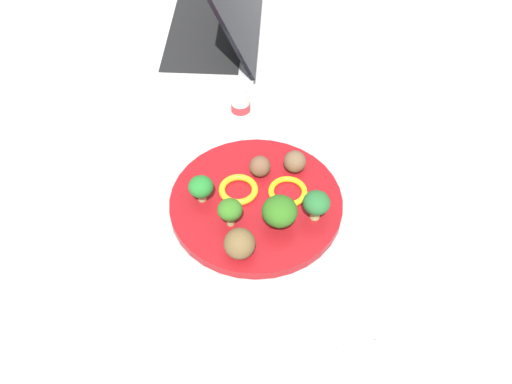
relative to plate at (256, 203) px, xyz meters
name	(u,v)px	position (x,y,z in m)	size (l,w,h in m)	color
ground_plane	(256,206)	(0.00, 0.00, -0.01)	(4.00, 4.00, 0.00)	#B2B2AD
plate	(256,203)	(0.00, 0.00, 0.00)	(0.28, 0.28, 0.02)	maroon
broccoli_floret_back_left	(280,211)	(0.06, 0.01, 0.04)	(0.05, 0.05, 0.06)	#9EC369
broccoli_floret_front_left	(230,210)	(0.03, -0.05, 0.04)	(0.04, 0.04, 0.05)	#98B767
broccoli_floret_far_rim	(201,187)	(-0.03, -0.08, 0.04)	(0.04, 0.04, 0.05)	#99BB71
broccoli_floret_mid_right	(316,203)	(0.07, 0.07, 0.04)	(0.04, 0.04, 0.05)	#9DD070
meatball_far_rim	(260,166)	(-0.05, 0.03, 0.03)	(0.04, 0.04, 0.04)	brown
meatball_near_rim	(295,162)	(-0.04, 0.09, 0.03)	(0.04, 0.04, 0.04)	brown
meatball_back_right	(240,244)	(0.09, -0.06, 0.03)	(0.05, 0.05, 0.05)	brown
pepper_ring_mid_right	(238,190)	(-0.03, -0.02, 0.01)	(0.06, 0.06, 0.01)	yellow
pepper_ring_mid_left	(288,191)	(0.01, 0.05, 0.01)	(0.06, 0.06, 0.01)	yellow
napkin	(345,333)	(0.26, 0.03, -0.01)	(0.17, 0.12, 0.01)	white
fork	(360,330)	(0.26, 0.05, 0.00)	(0.12, 0.03, 0.01)	silver
knife	(337,341)	(0.26, 0.01, 0.00)	(0.15, 0.03, 0.01)	white
yogurt_bottle	(240,105)	(-0.21, 0.06, 0.02)	(0.03, 0.03, 0.07)	white
laptop	(215,24)	(-0.46, 0.09, 0.03)	(0.38, 0.34, 0.20)	silver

